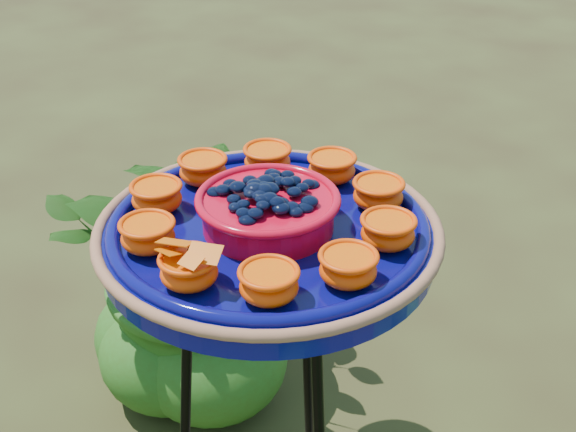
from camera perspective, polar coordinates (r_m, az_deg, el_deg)
The scene contains 2 objects.
feeder_dish at distance 1.15m, azimuth -1.41°, elevation -0.88°, with size 0.53×0.53×0.11m.
shrub_back_left at distance 2.14m, azimuth -5.68°, elevation -3.00°, with size 0.74×0.64×0.82m, color #2A5316.
Camera 1 is at (0.53, -0.74, 1.59)m, focal length 50.00 mm.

